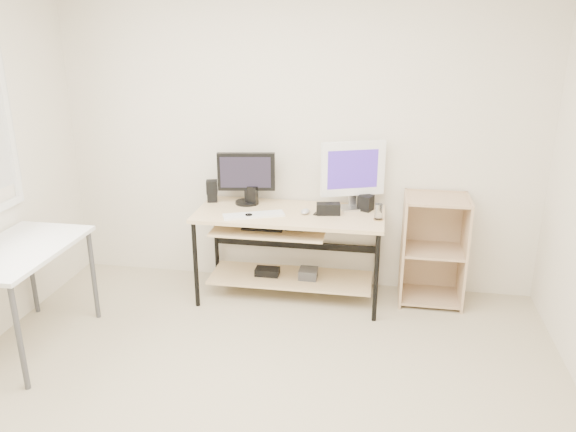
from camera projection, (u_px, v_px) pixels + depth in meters
The scene contains 16 objects.
room at pixel (209, 206), 2.81m from camera, with size 4.01×4.01×2.62m.
desk at pixel (287, 236), 4.56m from camera, with size 1.50×0.65×0.75m.
side_table at pixel (19, 259), 3.79m from camera, with size 0.60×1.00×0.75m.
shelf_unit at pixel (433, 248), 4.55m from camera, with size 0.50×0.40×0.90m.
black_monitor at pixel (246, 175), 4.61m from camera, with size 0.47×0.20×0.43m.
white_imac at pixel (353, 171), 4.45m from camera, with size 0.50×0.24×0.55m.
keyboard at pixel (254, 215), 4.38m from camera, with size 0.48×0.13×0.02m, color white.
mouse at pixel (305, 211), 4.44m from camera, with size 0.07×0.11×0.04m, color #BBBBC0.
center_speaker at pixel (328, 209), 4.41m from camera, with size 0.18×0.08×0.09m, color black.
speaker_left at pixel (212, 191), 4.71m from camera, with size 0.11×0.11×0.18m.
speaker_right at pixel (366, 203), 4.50m from camera, with size 0.10×0.10×0.13m, color black.
audio_controller at pixel (253, 196), 4.63m from camera, with size 0.08×0.05×0.16m, color black.
volume_puck at pixel (249, 216), 4.36m from camera, with size 0.06×0.06×0.02m, color black.
smartphone at pixel (319, 213), 4.44m from camera, with size 0.06×0.11×0.01m, color black.
coaster at pixel (378, 219), 4.31m from camera, with size 0.08×0.08×0.01m, color #9B7546.
drinking_glass at pixel (379, 212), 4.29m from camera, with size 0.06×0.06×0.12m, color white.
Camera 1 is at (0.70, -2.53, 2.19)m, focal length 35.00 mm.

